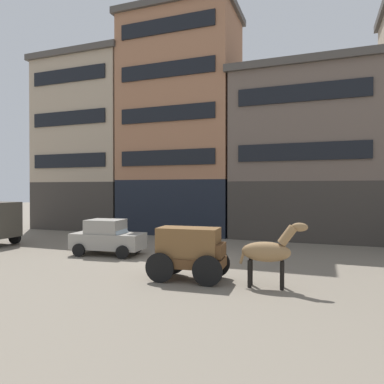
% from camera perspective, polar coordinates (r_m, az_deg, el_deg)
% --- Properties ---
extents(ground_plane, '(120.00, 120.00, 0.00)m').
position_cam_1_polar(ground_plane, '(17.32, -0.97, -10.93)').
color(ground_plane, slate).
extents(building_far_left, '(8.70, 5.83, 14.68)m').
position_cam_1_polar(building_far_left, '(32.44, -16.18, 7.57)').
color(building_far_left, '#38332D').
rests_on(building_far_left, ground_plane).
extents(building_center_left, '(9.20, 5.83, 17.18)m').
position_cam_1_polar(building_center_left, '(28.42, -1.85, 11.12)').
color(building_center_left, black).
rests_on(building_center_left, ground_plane).
extents(building_center_right, '(10.06, 5.83, 11.77)m').
position_cam_1_polar(building_center_right, '(26.03, 17.55, 6.03)').
color(building_center_right, '#38332D').
rests_on(building_center_right, ground_plane).
extents(cargo_wagon, '(2.99, 1.69, 1.98)m').
position_cam_1_polar(cargo_wagon, '(13.54, -0.34, -9.27)').
color(cargo_wagon, brown).
rests_on(cargo_wagon, ground_plane).
extents(draft_horse, '(2.35, 0.71, 2.30)m').
position_cam_1_polar(draft_horse, '(12.79, 12.29, -9.31)').
color(draft_horse, '#937047').
rests_on(draft_horse, ground_plane).
extents(sedan_dark, '(3.85, 2.17, 1.83)m').
position_cam_1_polar(sedan_dark, '(19.06, -13.43, -7.10)').
color(sedan_dark, gray).
rests_on(sedan_dark, ground_plane).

